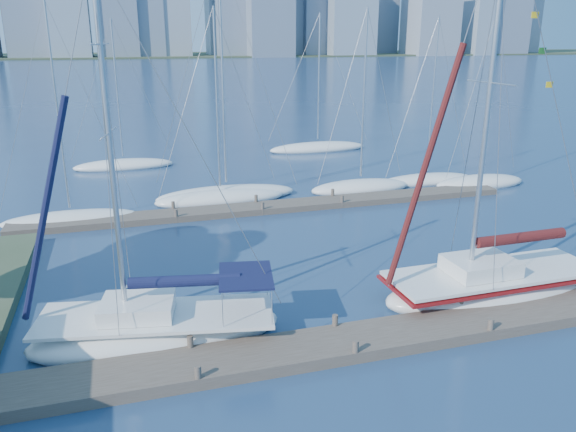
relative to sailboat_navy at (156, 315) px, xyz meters
name	(u,v)px	position (x,y,z in m)	size (l,w,h in m)	color
ground	(344,349)	(5.95, -2.33, -0.98)	(700.00, 700.00, 0.00)	#172D4A
near_dock	(345,343)	(5.95, -2.33, -0.78)	(26.00, 2.00, 0.40)	#4B4137
far_dock	(275,207)	(7.95, 13.67, -0.80)	(30.00, 1.80, 0.36)	#4B4137
far_shore	(127,56)	(5.95, 317.67, -0.98)	(800.00, 100.00, 1.50)	#38472D
sailboat_navy	(156,315)	(0.00, 0.00, 0.00)	(8.87, 4.30, 12.84)	white
sailboat_maroon	(493,271)	(13.09, -0.28, 0.14)	(9.32, 3.18, 15.09)	white
bg_boat_0	(71,219)	(-3.73, 14.58, -0.75)	(7.67, 3.21, 12.10)	white
bg_boat_1	(221,198)	(5.06, 16.31, -0.73)	(8.53, 4.84, 12.04)	white
bg_boat_2	(227,194)	(5.57, 16.96, -0.69)	(9.34, 5.23, 15.27)	white
bg_boat_3	(360,187)	(14.63, 16.24, -0.72)	(7.37, 3.99, 12.10)	white
bg_boat_4	(426,180)	(20.04, 16.88, -0.75)	(7.51, 3.29, 11.61)	white
bg_boat_5	(480,182)	(23.18, 15.02, -0.71)	(7.12, 3.88, 12.28)	white
bg_boat_6	(124,165)	(-0.63, 28.01, -0.74)	(7.76, 2.32, 11.66)	white
bg_boat_7	(318,148)	(16.59, 30.42, -0.72)	(9.38, 3.92, 12.34)	white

